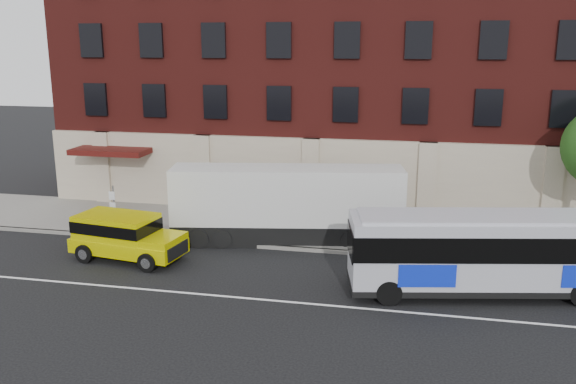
% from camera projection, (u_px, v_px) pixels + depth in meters
% --- Properties ---
extents(ground, '(120.00, 120.00, 0.00)m').
position_uv_depth(ground, '(254.00, 305.00, 21.38)').
color(ground, black).
rests_on(ground, ground).
extents(sidewalk, '(60.00, 6.00, 0.15)m').
position_uv_depth(sidewalk, '(301.00, 229.00, 29.91)').
color(sidewalk, gray).
rests_on(sidewalk, ground).
extents(kerb, '(60.00, 0.25, 0.15)m').
position_uv_depth(kerb, '(289.00, 248.00, 27.06)').
color(kerb, gray).
rests_on(kerb, ground).
extents(lane_line, '(60.00, 0.12, 0.01)m').
position_uv_depth(lane_line, '(258.00, 299.00, 21.85)').
color(lane_line, white).
rests_on(lane_line, ground).
extents(building, '(30.00, 12.10, 15.00)m').
position_uv_depth(building, '(326.00, 68.00, 35.63)').
color(building, '#581814').
rests_on(building, sidewalk).
extents(sign_pole, '(0.30, 0.20, 2.50)m').
position_uv_depth(sign_pole, '(114.00, 207.00, 28.56)').
color(sign_pole, slate).
rests_on(sign_pole, ground).
extents(city_bus, '(11.32, 4.48, 3.03)m').
position_uv_depth(city_bus, '(502.00, 251.00, 21.96)').
color(city_bus, '#BABBC6').
rests_on(city_bus, ground).
extents(yellow_suv, '(5.18, 2.77, 1.93)m').
position_uv_depth(yellow_suv, '(123.00, 234.00, 25.69)').
color(yellow_suv, '#D1CC00').
rests_on(yellow_suv, ground).
extents(shipping_container, '(10.77, 3.95, 3.52)m').
position_uv_depth(shipping_container, '(287.00, 205.00, 27.81)').
color(shipping_container, black).
rests_on(shipping_container, ground).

